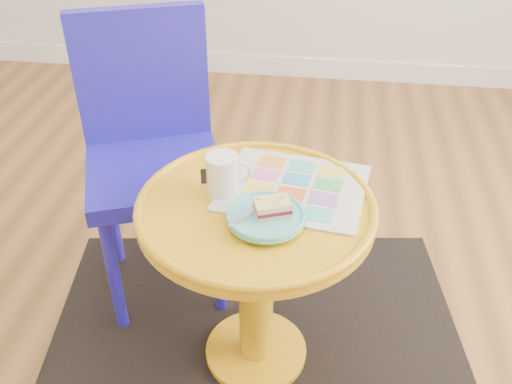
# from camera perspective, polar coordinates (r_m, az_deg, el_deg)

# --- Properties ---
(floor) EXTENTS (4.00, 4.00, 0.00)m
(floor) POSITION_cam_1_polar(r_m,az_deg,el_deg) (1.93, -2.17, -12.79)
(floor) COLOR brown
(floor) RESTS_ON ground
(room_walls) EXTENTS (4.00, 4.00, 4.00)m
(room_walls) POSITION_cam_1_polar(r_m,az_deg,el_deg) (2.92, -18.49, 5.30)
(room_walls) COLOR silver
(room_walls) RESTS_ON ground
(rug) EXTENTS (1.44, 1.27, 0.01)m
(rug) POSITION_cam_1_polar(r_m,az_deg,el_deg) (1.84, 0.00, -15.78)
(rug) COLOR black
(rug) RESTS_ON ground
(side_table) EXTENTS (0.61, 0.61, 0.58)m
(side_table) POSITION_cam_1_polar(r_m,az_deg,el_deg) (1.54, 0.00, -6.15)
(side_table) COLOR orange
(side_table) RESTS_ON ground
(chair) EXTENTS (0.53, 0.53, 0.92)m
(chair) POSITION_cam_1_polar(r_m,az_deg,el_deg) (1.82, -10.46, 4.79)
(chair) COLOR #221BB3
(chair) RESTS_ON ground
(newspaper) EXTENTS (0.41, 0.36, 0.01)m
(newspaper) POSITION_cam_1_polar(r_m,az_deg,el_deg) (1.50, 3.77, 0.45)
(newspaper) COLOR silver
(newspaper) RESTS_ON side_table
(mug) EXTENTS (0.12, 0.08, 0.11)m
(mug) POSITION_cam_1_polar(r_m,az_deg,el_deg) (1.45, -3.26, 1.84)
(mug) COLOR white
(mug) RESTS_ON side_table
(plate) EXTENTS (0.19, 0.19, 0.02)m
(plate) POSITION_cam_1_polar(r_m,az_deg,el_deg) (1.37, 0.99, -2.51)
(plate) COLOR #5ABCC0
(plate) RESTS_ON newspaper
(cake_slice) EXTENTS (0.10, 0.08, 0.04)m
(cake_slice) POSITION_cam_1_polar(r_m,az_deg,el_deg) (1.35, 1.65, -1.54)
(cake_slice) COLOR #D3BC8C
(cake_slice) RESTS_ON plate
(fork) EXTENTS (0.10, 0.13, 0.00)m
(fork) POSITION_cam_1_polar(r_m,az_deg,el_deg) (1.37, -0.37, -2.03)
(fork) COLOR silver
(fork) RESTS_ON plate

